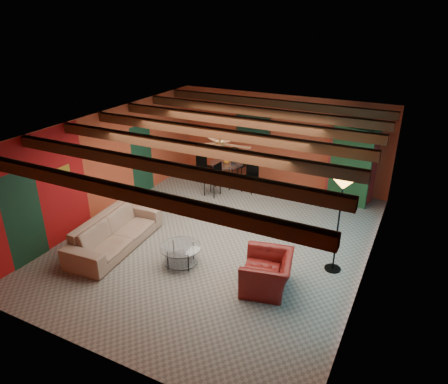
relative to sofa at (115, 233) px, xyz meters
The scene contains 11 objects.
room 3.16m from the sofa, 36.32° to the left, with size 6.52×8.01×2.71m.
sofa is the anchor object (origin of this frame).
armchair 3.61m from the sofa, ahead, with size 1.07×0.93×0.69m, color maroon.
coffee_table 1.71m from the sofa, ahead, with size 0.87×0.87×0.45m, color white, non-canonical shape.
dining_table 4.33m from the sofa, 80.89° to the left, with size 1.95×1.95×1.02m, color white, non-canonical shape.
armoire 6.58m from the sofa, 50.37° to the left, with size 1.18×0.58×2.07m, color maroon.
floor_lamp 4.86m from the sofa, 16.05° to the left, with size 0.42×0.42×2.06m, color black, non-canonical shape.
ceiling_fan 3.11m from the sofa, 34.17° to the left, with size 1.50×1.50×0.44m, color #472614, non-canonical shape.
painting 5.56m from the sofa, 78.53° to the left, with size 1.05×0.03×0.65m, color black.
potted_plant 6.83m from the sofa, 50.37° to the left, with size 0.47×0.41×0.52m, color #26661E.
vase 4.39m from the sofa, 80.89° to the left, with size 0.18×0.18×0.19m, color orange.
Camera 1 is at (3.88, -7.50, 5.03)m, focal length 33.24 mm.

